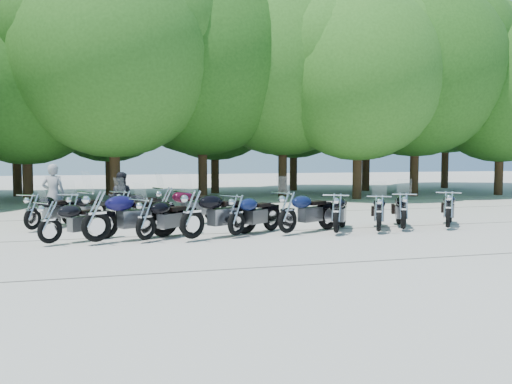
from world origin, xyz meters
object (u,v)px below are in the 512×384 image
object	(u,v)px
motorcycle_8	(403,209)
rider_1	(121,198)
motorcycle_1	(96,214)
motorcycle_12	(124,207)
motorcycle_3	(192,212)
motorcycle_10	(32,210)
rider_0	(53,195)
motorcycle_13	(166,204)
motorcycle_0	(50,221)
motorcycle_6	(337,212)
motorcycle_11	(73,209)
motorcycle_9	(448,208)
motorcycle_7	(379,212)
motorcycle_4	(236,213)
motorcycle_2	(146,217)
motorcycle_5	(287,211)

from	to	relation	value
motorcycle_8	rider_1	xyz separation A→B (m)	(-7.47, 3.73, 0.19)
motorcycle_1	motorcycle_12	xyz separation A→B (m)	(0.72, 2.88, -0.11)
motorcycle_3	motorcycle_1	bearing A→B (deg)	56.57
motorcycle_10	rider_1	xyz separation A→B (m)	(2.37, 1.14, 0.20)
motorcycle_8	rider_0	world-z (taller)	rider_0
rider_0	motorcycle_13	bearing A→B (deg)	168.90
motorcycle_1	rider_1	world-z (taller)	rider_1
motorcycle_0	motorcycle_6	bearing A→B (deg)	-125.24
motorcycle_0	motorcycle_1	size ratio (longest dim) A/B	0.82
motorcycle_3	motorcycle_11	distance (m)	4.04
motorcycle_9	motorcycle_11	distance (m)	10.51
motorcycle_0	motorcycle_11	xyz separation A→B (m)	(0.36, 2.55, 0.00)
motorcycle_7	motorcycle_9	distance (m)	2.24
motorcycle_6	motorcycle_9	bearing A→B (deg)	-148.05
motorcycle_4	motorcycle_10	world-z (taller)	motorcycle_4
motorcycle_3	motorcycle_13	distance (m)	2.84
motorcycle_2	rider_1	bearing A→B (deg)	-33.54
motorcycle_5	motorcycle_12	xyz separation A→B (m)	(-4.07, 2.69, -0.04)
motorcycle_5	motorcycle_8	size ratio (longest dim) A/B	1.08
motorcycle_5	motorcycle_6	world-z (taller)	motorcycle_5
motorcycle_8	motorcycle_5	bearing A→B (deg)	24.19
motorcycle_9	motorcycle_1	bearing A→B (deg)	36.38
motorcycle_1	motorcycle_6	xyz separation A→B (m)	(6.04, -0.10, -0.10)
motorcycle_2	motorcycle_7	distance (m)	6.12
motorcycle_8	motorcycle_9	size ratio (longest dim) A/B	0.98
motorcycle_0	motorcycle_7	size ratio (longest dim) A/B	1.00
motorcycle_10	rider_1	bearing A→B (deg)	-117.88
motorcycle_10	motorcycle_12	xyz separation A→B (m)	(2.44, 0.19, 0.01)
motorcycle_2	motorcycle_4	size ratio (longest dim) A/B	0.97
motorcycle_2	motorcycle_1	bearing A→B (deg)	50.89
rider_1	motorcycle_5	bearing A→B (deg)	150.37
motorcycle_3	rider_1	world-z (taller)	rider_1
motorcycle_1	motorcycle_3	distance (m)	2.24
motorcycle_3	motorcycle_7	size ratio (longest dim) A/B	1.20
motorcycle_5	motorcycle_7	size ratio (longest dim) A/B	1.10
motorcycle_3	motorcycle_10	world-z (taller)	motorcycle_3
motorcycle_0	motorcycle_6	world-z (taller)	motorcycle_6
motorcycle_4	motorcycle_8	world-z (taller)	motorcycle_4
motorcycle_11	motorcycle_2	bearing A→B (deg)	151.58
motorcycle_1	motorcycle_9	xyz separation A→B (m)	(9.49, 0.02, -0.10)
motorcycle_0	motorcycle_12	size ratio (longest dim) A/B	0.97
motorcycle_11	motorcycle_12	distance (m)	1.41
motorcycle_3	rider_1	bearing A→B (deg)	-8.37
motorcycle_0	motorcycle_6	distance (m)	7.09
motorcycle_6	motorcycle_2	bearing A→B (deg)	28.41
motorcycle_4	motorcycle_9	xyz separation A→B (m)	(6.08, -0.17, -0.00)
motorcycle_9	motorcycle_12	bearing A→B (deg)	18.19
motorcycle_4	rider_0	size ratio (longest dim) A/B	1.20
motorcycle_9	motorcycle_6	bearing A→B (deg)	38.24
motorcycle_3	motorcycle_9	bearing A→B (deg)	-119.28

